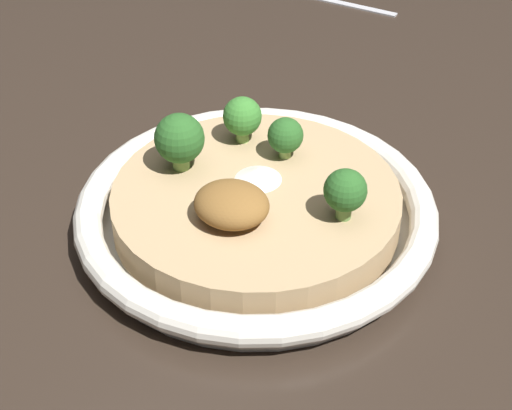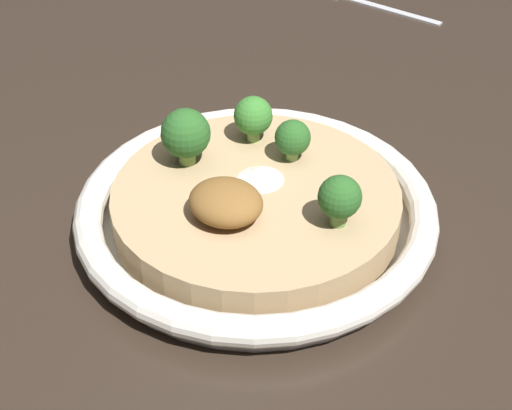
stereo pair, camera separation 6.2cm
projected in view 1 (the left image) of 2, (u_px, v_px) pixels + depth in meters
ground_plane at (256, 228)px, 0.64m from camera, size 6.00×6.00×0.00m
risotto_bowl at (256, 209)px, 0.63m from camera, size 0.29×0.29×0.04m
cheese_sprinkle at (258, 174)px, 0.62m from camera, size 0.04×0.04×0.01m
crispy_onion_garnish at (236, 206)px, 0.58m from camera, size 0.06×0.05×0.03m
broccoli_right at (179, 140)px, 0.62m from camera, size 0.04×0.04×0.05m
broccoli_front at (290, 137)px, 0.64m from camera, size 0.03×0.03×0.04m
broccoli_left at (346, 190)px, 0.58m from camera, size 0.03×0.03×0.04m
broccoli_front_right at (242, 117)px, 0.66m from camera, size 0.03×0.03×0.04m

